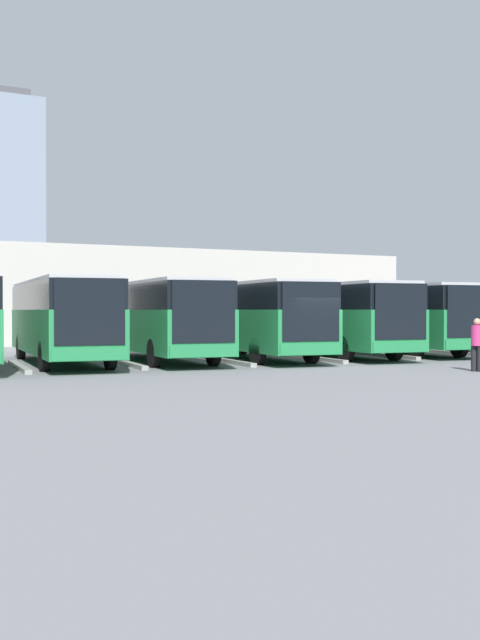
{
  "coord_description": "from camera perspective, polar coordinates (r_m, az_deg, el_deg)",
  "views": [
    {
      "loc": [
        16.06,
        24.38,
        2.06
      ],
      "look_at": [
        0.19,
        -5.87,
        1.64
      ],
      "focal_mm": 45.0,
      "sensor_mm": 36.0,
      "label": 1
    }
  ],
  "objects": [
    {
      "name": "bus_1",
      "position": [
        38.53,
        10.77,
        0.29
      ],
      "size": [
        3.83,
        11.99,
        3.19
      ],
      "rotation": [
        0.0,
        0.0,
        -0.11
      ],
      "color": "#238447",
      "rests_on": "ground_plane"
    },
    {
      "name": "ground_plane",
      "position": [
        29.27,
        5.69,
        -3.33
      ],
      "size": [
        600.0,
        600.0,
        0.0
      ],
      "primitive_type": "plane",
      "color": "gray"
    },
    {
      "name": "curb_divider_0",
      "position": [
        38.32,
        14.98,
        -2.29
      ],
      "size": [
        0.88,
        5.74,
        0.15
      ],
      "primitive_type": "cube",
      "rotation": [
        0.0,
        0.0,
        -0.11
      ],
      "color": "#9E9E99",
      "rests_on": "ground_plane"
    },
    {
      "name": "station_building",
      "position": [
        53.45,
        -10.19,
        1.71
      ],
      "size": [
        41.49,
        12.97,
        5.95
      ],
      "color": "beige",
      "rests_on": "ground_plane"
    },
    {
      "name": "bus_2",
      "position": [
        35.81,
        6.3,
        0.27
      ],
      "size": [
        3.83,
        11.99,
        3.19
      ],
      "rotation": [
        0.0,
        0.0,
        -0.11
      ],
      "color": "#238447",
      "rests_on": "ground_plane"
    },
    {
      "name": "bus_5",
      "position": [
        31.36,
        -12.6,
        0.19
      ],
      "size": [
        3.83,
        11.99,
        3.19
      ],
      "rotation": [
        0.0,
        0.0,
        -0.11
      ],
      "color": "#238447",
      "rests_on": "ground_plane"
    },
    {
      "name": "curb_divider_4",
      "position": [
        30.35,
        -8.12,
        -3.05
      ],
      "size": [
        0.88,
        5.74,
        0.15
      ],
      "primitive_type": "cube",
      "rotation": [
        0.0,
        0.0,
        -0.11
      ],
      "color": "#9E9E99",
      "rests_on": "ground_plane"
    },
    {
      "name": "bus_0",
      "position": [
        40.89,
        15.37,
        0.3
      ],
      "size": [
        3.83,
        11.99,
        3.19
      ],
      "rotation": [
        0.0,
        0.0,
        -0.11
      ],
      "color": "#238447",
      "rests_on": "ground_plane"
    },
    {
      "name": "curb_divider_2",
      "position": [
        33.32,
        5.15,
        -2.71
      ],
      "size": [
        0.88,
        5.74,
        0.15
      ],
      "primitive_type": "cube",
      "rotation": [
        0.0,
        0.0,
        -0.11
      ],
      "color": "#9E9E99",
      "rests_on": "ground_plane"
    },
    {
      "name": "bus_4",
      "position": [
        32.62,
        -5.89,
        0.23
      ],
      "size": [
        3.83,
        11.99,
        3.19
      ],
      "rotation": [
        0.0,
        0.0,
        -0.11
      ],
      "color": "#238447",
      "rests_on": "ground_plane"
    },
    {
      "name": "curb_divider_1",
      "position": [
        36.0,
        10.03,
        -2.47
      ],
      "size": [
        0.88,
        5.74,
        0.15
      ],
      "primitive_type": "cube",
      "rotation": [
        0.0,
        0.0,
        -0.11
      ],
      "color": "#9E9E99",
      "rests_on": "ground_plane"
    },
    {
      "name": "curb_divider_5",
      "position": [
        29.26,
        -15.44,
        -3.21
      ],
      "size": [
        0.88,
        5.74,
        0.15
      ],
      "primitive_type": "cube",
      "rotation": [
        0.0,
        0.0,
        -0.11
      ],
      "color": "#9E9E99",
      "rests_on": "ground_plane"
    },
    {
      "name": "bus_3",
      "position": [
        33.83,
        0.66,
        0.25
      ],
      "size": [
        3.83,
        11.99,
        3.19
      ],
      "rotation": [
        0.0,
        0.0,
        -0.11
      ],
      "color": "#238447",
      "rests_on": "ground_plane"
    },
    {
      "name": "pedestrian",
      "position": [
        28.01,
        16.51,
        -1.57
      ],
      "size": [
        0.51,
        0.51,
        1.79
      ],
      "rotation": [
        0.0,
        0.0,
        1.92
      ],
      "color": "black",
      "rests_on": "ground_plane"
    },
    {
      "name": "curb_divider_3",
      "position": [
        31.44,
        -1.0,
        -2.91
      ],
      "size": [
        0.88,
        5.74,
        0.15
      ],
      "primitive_type": "cube",
      "rotation": [
        0.0,
        0.0,
        -0.11
      ],
      "color": "#9E9E99",
      "rests_on": "ground_plane"
    }
  ]
}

